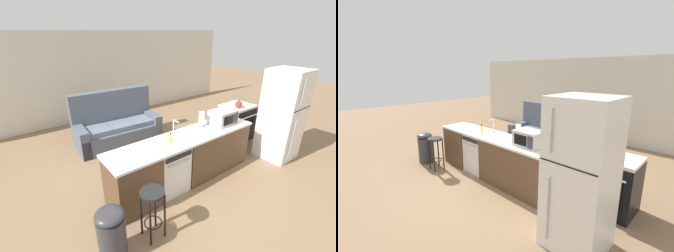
% 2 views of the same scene
% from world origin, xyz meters
% --- Properties ---
extents(ground_plane, '(24.00, 24.00, 0.00)m').
position_xyz_m(ground_plane, '(0.00, 0.00, 0.00)').
color(ground_plane, '#896B4C').
extents(wall_back, '(10.00, 0.06, 2.60)m').
position_xyz_m(wall_back, '(0.30, 4.20, 1.30)').
color(wall_back, silver).
rests_on(wall_back, ground_plane).
extents(kitchen_counter, '(2.94, 0.66, 0.90)m').
position_xyz_m(kitchen_counter, '(0.24, 0.00, 0.42)').
color(kitchen_counter, brown).
rests_on(kitchen_counter, ground_plane).
extents(dishwasher, '(0.58, 0.61, 0.84)m').
position_xyz_m(dishwasher, '(-0.25, -0.00, 0.42)').
color(dishwasher, silver).
rests_on(dishwasher, ground_plane).
extents(stove_range, '(0.76, 0.68, 0.90)m').
position_xyz_m(stove_range, '(2.35, 0.55, 0.45)').
color(stove_range, black).
rests_on(stove_range, ground_plane).
extents(refrigerator, '(0.72, 0.73, 1.92)m').
position_xyz_m(refrigerator, '(2.35, -0.55, 0.96)').
color(refrigerator, white).
rests_on(refrigerator, ground_plane).
extents(microwave, '(0.50, 0.37, 0.28)m').
position_xyz_m(microwave, '(1.10, -0.00, 1.04)').
color(microwave, '#B7B7BC').
rests_on(microwave, kitchen_counter).
extents(sink_faucet, '(0.07, 0.18, 0.30)m').
position_xyz_m(sink_faucet, '(0.00, 0.15, 1.03)').
color(sink_faucet, silver).
rests_on(sink_faucet, kitchen_counter).
extents(paper_towel_roll, '(0.14, 0.14, 0.28)m').
position_xyz_m(paper_towel_roll, '(0.70, 0.17, 1.04)').
color(paper_towel_roll, '#4C4C51').
rests_on(paper_towel_roll, kitchen_counter).
extents(soap_bottle, '(0.06, 0.06, 0.18)m').
position_xyz_m(soap_bottle, '(-0.20, -0.01, 0.97)').
color(soap_bottle, yellow).
rests_on(soap_bottle, kitchen_counter).
extents(kettle, '(0.21, 0.17, 0.19)m').
position_xyz_m(kettle, '(2.18, 0.42, 0.99)').
color(kettle, red).
rests_on(kettle, stove_range).
extents(bar_stool, '(0.32, 0.32, 0.74)m').
position_xyz_m(bar_stool, '(-1.01, -0.68, 0.54)').
color(bar_stool, black).
rests_on(bar_stool, ground_plane).
extents(trash_bin, '(0.35, 0.35, 0.74)m').
position_xyz_m(trash_bin, '(-1.58, -0.66, 0.38)').
color(trash_bin, '#333338').
rests_on(trash_bin, ground_plane).
extents(couch, '(2.05, 1.02, 1.27)m').
position_xyz_m(couch, '(-0.13, 2.27, 0.39)').
color(couch, '#515B6B').
rests_on(couch, ground_plane).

